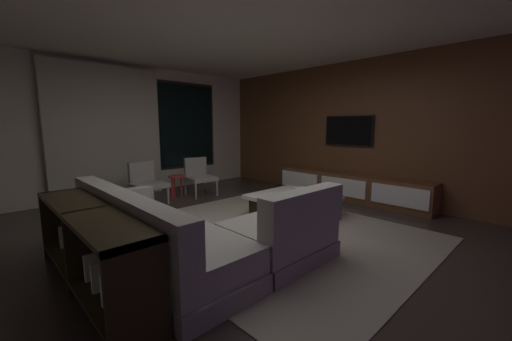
# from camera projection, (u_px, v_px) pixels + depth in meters

# --- Properties ---
(floor) EXTENTS (9.20, 9.20, 0.00)m
(floor) POSITION_uv_depth(u_px,v_px,m) (247.00, 237.00, 3.92)
(floor) COLOR #332B26
(back_wall_with_window) EXTENTS (6.60, 0.30, 2.70)m
(back_wall_with_window) POSITION_uv_depth(u_px,v_px,m) (130.00, 131.00, 6.25)
(back_wall_with_window) COLOR beige
(back_wall_with_window) RESTS_ON floor
(media_wall) EXTENTS (0.12, 7.80, 2.70)m
(media_wall) POSITION_uv_depth(u_px,v_px,m) (363.00, 131.00, 5.81)
(media_wall) COLOR brown
(media_wall) RESTS_ON floor
(ceiling) EXTENTS (8.20, 8.20, 0.00)m
(ceiling) POSITION_uv_depth(u_px,v_px,m) (246.00, 19.00, 3.52)
(ceiling) COLOR beige
(area_rug) EXTENTS (3.20, 3.80, 0.01)m
(area_rug) POSITION_uv_depth(u_px,v_px,m) (271.00, 232.00, 4.08)
(area_rug) COLOR gray
(area_rug) RESTS_ON floor
(sectional_couch) EXTENTS (1.98, 2.50, 0.82)m
(sectional_couch) POSITION_uv_depth(u_px,v_px,m) (190.00, 236.00, 3.13)
(sectional_couch) COLOR gray
(sectional_couch) RESTS_ON floor
(coffee_table) EXTENTS (1.16, 1.16, 0.36)m
(coffee_table) POSITION_uv_depth(u_px,v_px,m) (293.00, 205.00, 4.74)
(coffee_table) COLOR black
(coffee_table) RESTS_ON floor
(book_stack_on_coffee_table) EXTENTS (0.29, 0.22, 0.11)m
(book_stack_on_coffee_table) POSITION_uv_depth(u_px,v_px,m) (303.00, 191.00, 4.74)
(book_stack_on_coffee_table) COLOR #C99AD6
(book_stack_on_coffee_table) RESTS_ON coffee_table
(accent_chair_near_window) EXTENTS (0.60, 0.62, 0.78)m
(accent_chair_near_window) POSITION_uv_depth(u_px,v_px,m) (199.00, 174.00, 6.25)
(accent_chair_near_window) COLOR #B2ADA0
(accent_chair_near_window) RESTS_ON floor
(accent_chair_by_curtain) EXTENTS (0.60, 0.61, 0.78)m
(accent_chair_by_curtain) POSITION_uv_depth(u_px,v_px,m) (146.00, 181.00, 5.52)
(accent_chair_by_curtain) COLOR #B2ADA0
(accent_chair_by_curtain) RESTS_ON floor
(side_stool) EXTENTS (0.32, 0.32, 0.46)m
(side_stool) POSITION_uv_depth(u_px,v_px,m) (176.00, 180.00, 5.96)
(side_stool) COLOR red
(side_stool) RESTS_ON floor
(media_console) EXTENTS (0.46, 3.10, 0.52)m
(media_console) POSITION_uv_depth(u_px,v_px,m) (350.00, 187.00, 5.81)
(media_console) COLOR brown
(media_console) RESTS_ON floor
(mounted_tv) EXTENTS (0.05, 1.02, 0.59)m
(mounted_tv) POSITION_uv_depth(u_px,v_px,m) (348.00, 131.00, 5.92)
(mounted_tv) COLOR black
(console_table_behind_couch) EXTENTS (0.40, 2.10, 0.74)m
(console_table_behind_couch) POSITION_uv_depth(u_px,v_px,m) (90.00, 245.00, 2.58)
(console_table_behind_couch) COLOR black
(console_table_behind_couch) RESTS_ON floor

